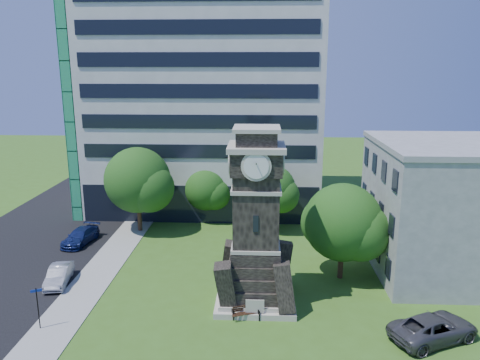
{
  "coord_description": "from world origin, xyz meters",
  "views": [
    {
      "loc": [
        3.29,
        -27.86,
        16.02
      ],
      "look_at": [
        1.76,
        5.65,
        7.81
      ],
      "focal_mm": 35.0,
      "sensor_mm": 36.0,
      "label": 1
    }
  ],
  "objects_px": {
    "car_street_north": "(80,236)",
    "street_sign": "(38,304)",
    "park_bench": "(245,312)",
    "car_street_mid": "(59,275)",
    "car_east_lot": "(434,328)",
    "clock_tower": "(256,229)"
  },
  "relations": [
    {
      "from": "car_street_north",
      "to": "street_sign",
      "type": "height_order",
      "value": "street_sign"
    },
    {
      "from": "car_street_north",
      "to": "park_bench",
      "type": "distance_m",
      "value": 20.16
    },
    {
      "from": "car_street_mid",
      "to": "park_bench",
      "type": "xyz_separation_m",
      "value": [
        14.23,
        -4.46,
        -0.18
      ]
    },
    {
      "from": "park_bench",
      "to": "street_sign",
      "type": "bearing_deg",
      "value": 167.67
    },
    {
      "from": "park_bench",
      "to": "street_sign",
      "type": "distance_m",
      "value": 12.98
    },
    {
      "from": "car_street_north",
      "to": "street_sign",
      "type": "relative_size",
      "value": 1.7
    },
    {
      "from": "car_east_lot",
      "to": "street_sign",
      "type": "distance_m",
      "value": 24.16
    },
    {
      "from": "car_street_mid",
      "to": "car_street_north",
      "type": "relative_size",
      "value": 0.86
    },
    {
      "from": "park_bench",
      "to": "street_sign",
      "type": "relative_size",
      "value": 0.64
    },
    {
      "from": "park_bench",
      "to": "street_sign",
      "type": "xyz_separation_m",
      "value": [
        -12.8,
        -1.78,
        1.25
      ]
    },
    {
      "from": "clock_tower",
      "to": "park_bench",
      "type": "bearing_deg",
      "value": -103.71
    },
    {
      "from": "car_street_mid",
      "to": "street_sign",
      "type": "height_order",
      "value": "street_sign"
    },
    {
      "from": "car_east_lot",
      "to": "park_bench",
      "type": "distance_m",
      "value": 11.49
    },
    {
      "from": "car_street_north",
      "to": "street_sign",
      "type": "distance_m",
      "value": 14.73
    },
    {
      "from": "car_street_north",
      "to": "park_bench",
      "type": "xyz_separation_m",
      "value": [
        15.72,
        -12.62,
        -0.2
      ]
    },
    {
      "from": "park_bench",
      "to": "car_east_lot",
      "type": "bearing_deg",
      "value": -29.44
    },
    {
      "from": "clock_tower",
      "to": "car_street_mid",
      "type": "relative_size",
      "value": 3.02
    },
    {
      "from": "car_street_mid",
      "to": "car_east_lot",
      "type": "height_order",
      "value": "car_east_lot"
    },
    {
      "from": "clock_tower",
      "to": "park_bench",
      "type": "relative_size",
      "value": 6.9
    },
    {
      "from": "clock_tower",
      "to": "car_street_mid",
      "type": "bearing_deg",
      "value": 172.42
    },
    {
      "from": "park_bench",
      "to": "car_street_mid",
      "type": "bearing_deg",
      "value": 142.35
    },
    {
      "from": "car_street_mid",
      "to": "street_sign",
      "type": "distance_m",
      "value": 6.49
    }
  ]
}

